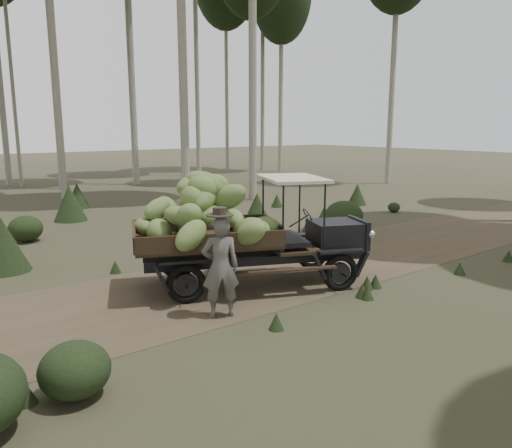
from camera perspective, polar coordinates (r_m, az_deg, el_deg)
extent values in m
plane|color=#473D2B|center=(11.57, 0.10, -6.01)|extent=(120.00, 120.00, 0.00)
cube|color=brown|center=(11.57, 0.10, -5.99)|extent=(70.00, 4.00, 0.01)
cube|color=black|center=(11.30, 8.98, -1.12)|extent=(1.34, 1.32, 0.57)
cube|color=black|center=(11.53, 11.60, -0.96)|extent=(0.50, 1.00, 0.64)
cube|color=black|center=(10.80, 1.87, -0.99)|extent=(0.65, 1.37, 0.57)
cube|color=#38281C|center=(10.52, -5.78, -1.95)|extent=(3.41, 2.87, 0.08)
cube|color=#38281C|center=(11.39, -6.48, 0.01)|extent=(2.70, 1.20, 0.33)
cube|color=#38281C|center=(9.58, -4.98, -2.09)|extent=(2.70, 1.20, 0.33)
cube|color=#38281C|center=(10.38, -13.77, -1.34)|extent=(0.79, 1.74, 0.33)
cube|color=beige|center=(10.75, 4.21, 5.21)|extent=(1.79, 2.09, 0.06)
cube|color=black|center=(11.20, -0.49, -3.17)|extent=(4.44, 1.98, 0.19)
cube|color=black|center=(10.46, 0.53, -4.21)|extent=(4.44, 1.98, 0.19)
torus|color=black|center=(12.12, 6.45, -3.34)|extent=(0.78, 0.44, 0.79)
torus|color=black|center=(10.64, 9.59, -5.49)|extent=(0.78, 0.44, 0.79)
torus|color=black|center=(11.43, -8.91, -4.31)|extent=(0.78, 0.44, 0.79)
torus|color=black|center=(9.84, -8.00, -6.83)|extent=(0.78, 0.44, 0.79)
sphere|color=beige|center=(11.97, 11.00, -0.24)|extent=(0.19, 0.19, 0.19)
sphere|color=beige|center=(11.15, 13.03, -1.16)|extent=(0.19, 0.19, 0.19)
ellipsoid|color=olive|center=(11.01, -7.94, 0.17)|extent=(0.88, 0.95, 0.60)
ellipsoid|color=olive|center=(10.51, -7.52, 1.15)|extent=(0.53, 0.96, 0.75)
ellipsoid|color=olive|center=(10.17, -3.19, 3.11)|extent=(0.78, 1.10, 0.78)
ellipsoid|color=olive|center=(10.37, -5.42, 4.42)|extent=(0.74, 0.84, 0.59)
ellipsoid|color=olive|center=(10.26, 1.17, -0.45)|extent=(0.84, 0.57, 0.61)
ellipsoid|color=olive|center=(10.61, -11.17, 1.69)|extent=(0.87, 0.62, 0.60)
ellipsoid|color=olive|center=(10.15, -7.24, 3.05)|extent=(0.63, 0.74, 0.52)
ellipsoid|color=olive|center=(10.45, -7.25, 4.33)|extent=(0.98, 0.73, 0.51)
ellipsoid|color=olive|center=(10.03, -0.51, -0.73)|extent=(0.83, 1.01, 0.63)
ellipsoid|color=olive|center=(10.11, -4.90, 0.78)|extent=(0.90, 0.55, 0.56)
ellipsoid|color=olive|center=(10.49, -4.58, 3.14)|extent=(0.74, 0.97, 0.58)
ellipsoid|color=olive|center=(10.34, -4.84, 4.48)|extent=(0.75, 0.81, 0.46)
ellipsoid|color=olive|center=(11.38, -2.33, 0.51)|extent=(0.68, 1.00, 0.60)
ellipsoid|color=olive|center=(9.87, -7.69, 0.91)|extent=(0.64, 0.99, 0.75)
ellipsoid|color=olive|center=(10.74, -5.60, 3.06)|extent=(0.64, 0.91, 0.62)
ellipsoid|color=olive|center=(10.17, -6.09, 4.11)|extent=(0.92, 0.90, 0.70)
ellipsoid|color=olive|center=(10.64, -12.75, -0.32)|extent=(0.51, 0.83, 0.45)
ellipsoid|color=olive|center=(10.87, -10.16, 1.95)|extent=(0.41, 0.80, 0.59)
ellipsoid|color=olive|center=(10.40, -4.93, 3.00)|extent=(0.81, 0.75, 0.54)
ellipsoid|color=olive|center=(10.29, -5.91, 4.58)|extent=(1.00, 1.08, 0.72)
ellipsoid|color=olive|center=(10.33, -11.00, -0.90)|extent=(0.65, 0.87, 0.71)
ellipsoid|color=olive|center=(10.02, -8.82, 0.94)|extent=(0.71, 0.78, 0.48)
ellipsoid|color=olive|center=(10.11, -5.83, 2.99)|extent=(0.96, 0.87, 0.69)
ellipsoid|color=olive|center=(9.44, -7.44, -1.31)|extent=(1.00, 0.70, 0.79)
ellipsoid|color=olive|center=(9.64, -0.67, -1.08)|extent=(0.60, 0.92, 0.73)
imported|color=#56544E|center=(8.99, -4.09, -4.94)|extent=(0.80, 0.69, 1.85)
cylinder|color=#332C24|center=(8.78, -4.17, 1.04)|extent=(0.66, 0.66, 0.02)
cylinder|color=#332C24|center=(8.77, -4.18, 1.44)|extent=(0.33, 0.33, 0.15)
cylinder|color=#B2AD9E|center=(31.33, 15.52, 19.24)|extent=(0.32, 0.32, 16.07)
cylinder|color=#B2AD9E|center=(29.97, -22.55, 21.55)|extent=(0.33, 0.33, 18.49)
cylinder|color=#B2AD9E|center=(38.42, 2.87, 17.56)|extent=(0.32, 0.32, 15.44)
cylinder|color=#B2AD9E|center=(30.24, -0.54, 19.44)|extent=(0.21, 0.21, 15.56)
cylinder|color=#B2AD9E|center=(40.22, 0.77, 21.58)|extent=(0.32, 0.32, 21.41)
cylinder|color=#B2AD9E|center=(36.11, -6.94, 22.99)|extent=(0.31, 0.31, 21.76)
cylinder|color=#B2AD9E|center=(39.48, -3.43, 18.77)|extent=(0.27, 0.27, 17.34)
ellipsoid|color=#233319|center=(16.40, -24.84, -0.48)|extent=(0.98, 0.98, 0.79)
cone|color=#233319|center=(21.36, 2.40, 2.69)|extent=(0.50, 0.50, 0.56)
cone|color=#233319|center=(17.56, 11.07, 0.89)|extent=(0.63, 0.63, 0.70)
ellipsoid|color=#233319|center=(22.51, -3.88, 3.62)|extent=(1.16, 1.16, 0.93)
cone|color=#233319|center=(13.23, -26.94, -2.10)|extent=(1.19, 1.19, 1.32)
ellipsoid|color=#233319|center=(20.83, 15.49, 1.86)|extent=(0.49, 0.49, 0.39)
cone|color=#233319|center=(23.16, -5.87, 4.07)|extent=(1.06, 1.06, 1.17)
cone|color=#233319|center=(17.45, -10.73, 0.44)|extent=(0.42, 0.42, 0.47)
ellipsoid|color=#233319|center=(16.57, 10.01, 0.90)|extent=(1.26, 1.26, 1.01)
cone|color=#233319|center=(18.72, 7.82, 1.33)|extent=(0.46, 0.46, 0.51)
cone|color=#233319|center=(17.81, 0.11, 1.87)|extent=(0.98, 0.98, 1.09)
cone|color=#233319|center=(22.38, 11.49, 3.35)|extent=(0.84, 0.84, 0.93)
cone|color=#233319|center=(22.36, -19.75, 3.08)|extent=(0.95, 0.95, 1.06)
cone|color=#233319|center=(19.42, -20.52, 2.27)|extent=(1.18, 1.18, 1.31)
ellipsoid|color=#233319|center=(6.98, -20.00, -15.40)|extent=(0.90, 0.90, 0.72)
cone|color=#233319|center=(11.05, 13.50, -6.34)|extent=(0.27, 0.27, 0.30)
cone|color=#233319|center=(10.90, 12.59, -6.55)|extent=(0.27, 0.27, 0.30)
cone|color=#233319|center=(13.98, -6.35, -2.42)|extent=(0.27, 0.27, 0.30)
cone|color=#233319|center=(10.30, 12.62, -7.61)|extent=(0.27, 0.27, 0.30)
cone|color=#233319|center=(14.30, 26.90, -3.28)|extent=(0.27, 0.27, 0.30)
cone|color=#233319|center=(16.31, 8.17, -0.51)|extent=(0.27, 0.27, 0.30)
cone|color=#233319|center=(12.26, -15.80, -4.72)|extent=(0.27, 0.27, 0.30)
cone|color=#233319|center=(8.64, 2.33, -11.05)|extent=(0.27, 0.27, 0.30)
cone|color=#233319|center=(16.41, 5.72, -0.39)|extent=(0.27, 0.27, 0.30)
cone|color=#233319|center=(13.19, -11.62, -3.41)|extent=(0.27, 0.27, 0.30)
cone|color=#233319|center=(7.14, -24.80, -17.12)|extent=(0.27, 0.27, 0.30)
cone|color=#233319|center=(12.61, 22.27, -4.70)|extent=(0.27, 0.27, 0.30)
cone|color=#233319|center=(7.34, -25.72, -16.41)|extent=(0.27, 0.27, 0.30)
cone|color=#233319|center=(10.37, 12.04, -7.44)|extent=(0.27, 0.27, 0.30)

